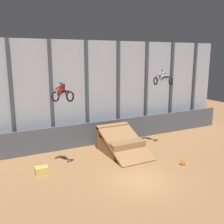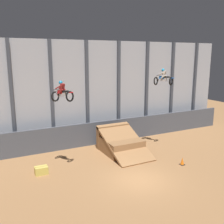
{
  "view_description": "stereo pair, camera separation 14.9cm",
  "coord_description": "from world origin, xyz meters",
  "px_view_note": "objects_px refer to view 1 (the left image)",
  "views": [
    {
      "loc": [
        -9.17,
        -13.64,
        8.29
      ],
      "look_at": [
        0.29,
        4.71,
        3.81
      ],
      "focal_mm": 42.0,
      "sensor_mm": 36.0,
      "label": 1
    },
    {
      "loc": [
        -9.04,
        -13.71,
        8.29
      ],
      "look_at": [
        0.29,
        4.71,
        3.81
      ],
      "focal_mm": 42.0,
      "sensor_mm": 36.0,
      "label": 2
    }
  ],
  "objects_px": {
    "traffic_cone_near_ramp": "(182,161)",
    "dirt_ramp": "(120,143)",
    "rider_bike_right_air": "(163,78)",
    "rider_bike_left_air": "(62,93)",
    "hay_bale_trackside": "(42,171)"
  },
  "relations": [
    {
      "from": "rider_bike_left_air",
      "to": "hay_bale_trackside",
      "type": "bearing_deg",
      "value": 136.77
    },
    {
      "from": "dirt_ramp",
      "to": "rider_bike_left_air",
      "type": "xyz_separation_m",
      "value": [
        -5.56,
        -1.95,
        5.02
      ]
    },
    {
      "from": "rider_bike_right_air",
      "to": "rider_bike_left_air",
      "type": "bearing_deg",
      "value": 157.02
    },
    {
      "from": "dirt_ramp",
      "to": "traffic_cone_near_ramp",
      "type": "distance_m",
      "value": 5.62
    },
    {
      "from": "dirt_ramp",
      "to": "rider_bike_left_air",
      "type": "height_order",
      "value": "rider_bike_left_air"
    },
    {
      "from": "dirt_ramp",
      "to": "hay_bale_trackside",
      "type": "height_order",
      "value": "dirt_ramp"
    },
    {
      "from": "traffic_cone_near_ramp",
      "to": "hay_bale_trackside",
      "type": "xyz_separation_m",
      "value": [
        -10.08,
        3.27,
        -0.0
      ]
    },
    {
      "from": "traffic_cone_near_ramp",
      "to": "dirt_ramp",
      "type": "bearing_deg",
      "value": 121.13
    },
    {
      "from": "rider_bike_left_air",
      "to": "hay_bale_trackside",
      "type": "height_order",
      "value": "rider_bike_left_air"
    },
    {
      "from": "dirt_ramp",
      "to": "hay_bale_trackside",
      "type": "bearing_deg",
      "value": -168.02
    },
    {
      "from": "dirt_ramp",
      "to": "rider_bike_left_air",
      "type": "relative_size",
      "value": 2.82
    },
    {
      "from": "dirt_ramp",
      "to": "rider_bike_right_air",
      "type": "relative_size",
      "value": 2.81
    },
    {
      "from": "hay_bale_trackside",
      "to": "rider_bike_right_air",
      "type": "bearing_deg",
      "value": 1.87
    },
    {
      "from": "rider_bike_left_air",
      "to": "hay_bale_trackside",
      "type": "relative_size",
      "value": 1.9
    },
    {
      "from": "dirt_ramp",
      "to": "traffic_cone_near_ramp",
      "type": "relative_size",
      "value": 8.44
    }
  ]
}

